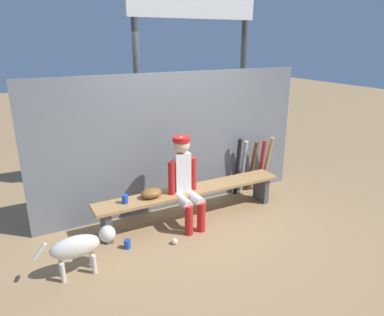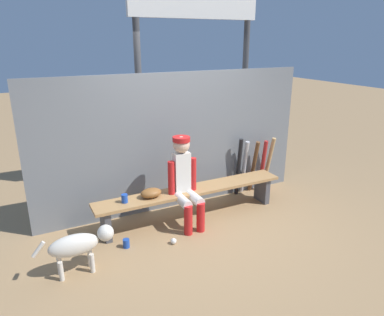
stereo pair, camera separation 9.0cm
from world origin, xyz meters
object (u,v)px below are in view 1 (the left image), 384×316
object	(u,v)px
bat_aluminum_red	(261,165)
scoreboard	(197,14)
cup_on_ground	(127,244)
cup_on_bench	(125,199)
dugout_bench	(192,195)
baseball	(175,241)
baseball_glove	(151,193)
bat_wood_dark	(252,166)
bat_aluminum_black	(237,167)
player_seated	(185,179)
bat_aluminum_silver	(243,167)
bat_wood_tan	(267,162)
dog	(81,246)

from	to	relation	value
bat_aluminum_red	scoreboard	bearing A→B (deg)	135.20
cup_on_ground	cup_on_bench	bearing A→B (deg)	72.71
dugout_bench	scoreboard	distance (m)	2.73
baseball	cup_on_ground	xyz separation A→B (m)	(-0.54, 0.18, 0.02)
baseball_glove	bat_wood_dark	xyz separation A→B (m)	(1.88, 0.33, -0.05)
bat_aluminum_black	cup_on_bench	bearing A→B (deg)	-169.35
player_seated	bat_wood_dark	bearing A→B (deg)	17.03
bat_aluminum_red	bat_aluminum_silver	bearing A→B (deg)	169.62
bat_wood_dark	scoreboard	size ratio (longest dim) A/B	0.23
cup_on_ground	bat_wood_dark	bearing A→B (deg)	15.77
scoreboard	bat_wood_tan	bearing A→B (deg)	-38.15
player_seated	cup_on_ground	world-z (taller)	player_seated
dog	cup_on_bench	bearing A→B (deg)	40.36
baseball	scoreboard	world-z (taller)	scoreboard
cup_on_bench	cup_on_ground	bearing A→B (deg)	-107.29
bat_wood_dark	scoreboard	xyz separation A→B (m)	(-0.60, 0.77, 2.31)
dugout_bench	dog	size ratio (longest dim) A/B	3.23
dugout_bench	bat_aluminum_black	size ratio (longest dim) A/B	2.90
bat_aluminum_black	bat_wood_tan	world-z (taller)	bat_aluminum_black
cup_on_ground	cup_on_bench	world-z (taller)	cup_on_bench
bat_aluminum_black	bat_aluminum_silver	size ratio (longest dim) A/B	1.05
player_seated	baseball_glove	bearing A→B (deg)	166.61
bat_wood_tan	cup_on_ground	distance (m)	2.78
baseball_glove	bat_wood_tan	bearing A→B (deg)	9.53
baseball_glove	bat_aluminum_silver	size ratio (longest dim) A/B	0.31
player_seated	bat_wood_dark	xyz separation A→B (m)	(1.43, 0.44, -0.20)
bat_wood_dark	baseball_glove	bearing A→B (deg)	-169.91
bat_aluminum_silver	baseball	xyz separation A→B (m)	(-1.64, -0.89, -0.41)
bat_aluminum_silver	dog	distance (m)	2.92
player_seated	cup_on_bench	bearing A→B (deg)	172.33
bat_aluminum_black	baseball	distance (m)	1.82
bat_wood_dark	bat_aluminum_red	world-z (taller)	bat_wood_dark
bat_wood_tan	cup_on_bench	size ratio (longest dim) A/B	8.22
cup_on_ground	dugout_bench	bearing A→B (deg)	17.14
baseball	player_seated	bearing A→B (deg)	48.60
baseball	bat_aluminum_black	bearing A→B (deg)	29.99
cup_on_ground	cup_on_bench	xyz separation A→B (m)	(0.10, 0.33, 0.44)
dugout_bench	bat_aluminum_silver	size ratio (longest dim) A/B	3.04
bat_wood_dark	baseball	world-z (taller)	bat_wood_dark
bat_aluminum_black	cup_on_bench	world-z (taller)	bat_aluminum_black
cup_on_bench	dog	xyz separation A→B (m)	(-0.67, -0.57, -0.16)
bat_wood_dark	bat_aluminum_red	distance (m)	0.18
baseball	bat_aluminum_red	bearing A→B (deg)	23.02
bat_aluminum_silver	bat_aluminum_black	bearing A→B (deg)	-173.46
baseball	bat_wood_tan	bearing A→B (deg)	22.54
bat_aluminum_black	bat_aluminum_red	world-z (taller)	bat_aluminum_black
baseball	dog	world-z (taller)	dog
bat_aluminum_silver	bat_wood_tan	bearing A→B (deg)	-1.89
baseball	dog	bearing A→B (deg)	-177.05
dog	player_seated	bearing A→B (deg)	17.46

